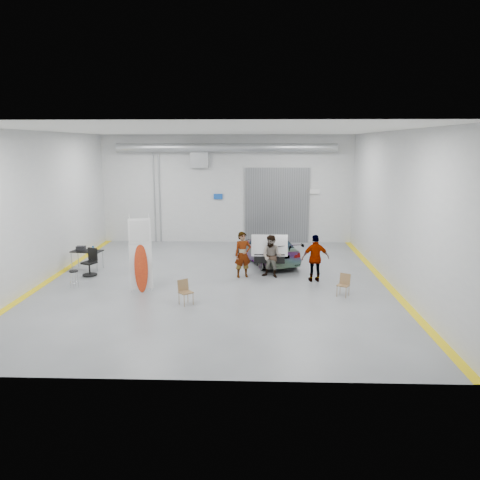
{
  "coord_description": "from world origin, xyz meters",
  "views": [
    {
      "loc": [
        1.59,
        -18.14,
        5.5
      ],
      "look_at": [
        0.95,
        1.23,
        1.5
      ],
      "focal_mm": 35.0,
      "sensor_mm": 36.0,
      "label": 1
    }
  ],
  "objects_px": {
    "folding_chair_near": "(186,297)",
    "office_chair": "(90,264)",
    "person_a": "(243,255)",
    "surfboard_display": "(139,261)",
    "person_b": "(272,256)",
    "work_table": "(85,251)",
    "person_c": "(315,258)",
    "folding_chair_far": "(343,289)",
    "sedan_car": "(268,248)",
    "shop_stool": "(74,279)"
  },
  "relations": [
    {
      "from": "person_c",
      "to": "folding_chair_far",
      "type": "height_order",
      "value": "person_c"
    },
    {
      "from": "person_b",
      "to": "office_chair",
      "type": "distance_m",
      "value": 7.72
    },
    {
      "from": "person_a",
      "to": "work_table",
      "type": "height_order",
      "value": "person_a"
    },
    {
      "from": "sedan_car",
      "to": "person_c",
      "type": "xyz_separation_m",
      "value": [
        1.85,
        -3.1,
        0.3
      ]
    },
    {
      "from": "person_a",
      "to": "folding_chair_far",
      "type": "bearing_deg",
      "value": -50.81
    },
    {
      "from": "work_table",
      "to": "person_c",
      "type": "bearing_deg",
      "value": -9.04
    },
    {
      "from": "surfboard_display",
      "to": "sedan_car",
      "type": "bearing_deg",
      "value": 28.8
    },
    {
      "from": "sedan_car",
      "to": "folding_chair_near",
      "type": "height_order",
      "value": "sedan_car"
    },
    {
      "from": "folding_chair_near",
      "to": "folding_chair_far",
      "type": "bearing_deg",
      "value": -27.93
    },
    {
      "from": "sedan_car",
      "to": "person_c",
      "type": "distance_m",
      "value": 3.62
    },
    {
      "from": "folding_chair_far",
      "to": "person_a",
      "type": "bearing_deg",
      "value": 176.56
    },
    {
      "from": "person_a",
      "to": "folding_chair_far",
      "type": "relative_size",
      "value": 2.33
    },
    {
      "from": "person_c",
      "to": "work_table",
      "type": "bearing_deg",
      "value": -16.61
    },
    {
      "from": "person_a",
      "to": "surfboard_display",
      "type": "bearing_deg",
      "value": -168.63
    },
    {
      "from": "office_chair",
      "to": "folding_chair_far",
      "type": "bearing_deg",
      "value": 10.68
    },
    {
      "from": "shop_stool",
      "to": "work_table",
      "type": "height_order",
      "value": "work_table"
    },
    {
      "from": "person_c",
      "to": "surfboard_display",
      "type": "xyz_separation_m",
      "value": [
        -6.78,
        -1.62,
        0.24
      ]
    },
    {
      "from": "person_c",
      "to": "folding_chair_near",
      "type": "relative_size",
      "value": 2.22
    },
    {
      "from": "folding_chair_near",
      "to": "office_chair",
      "type": "relative_size",
      "value": 0.76
    },
    {
      "from": "person_c",
      "to": "shop_stool",
      "type": "distance_m",
      "value": 9.56
    },
    {
      "from": "sedan_car",
      "to": "person_a",
      "type": "height_order",
      "value": "person_a"
    },
    {
      "from": "office_chair",
      "to": "person_a",
      "type": "bearing_deg",
      "value": 23.81
    },
    {
      "from": "shop_stool",
      "to": "surfboard_display",
      "type": "bearing_deg",
      "value": -9.24
    },
    {
      "from": "sedan_car",
      "to": "office_chair",
      "type": "distance_m",
      "value": 8.02
    },
    {
      "from": "office_chair",
      "to": "person_b",
      "type": "bearing_deg",
      "value": 23.88
    },
    {
      "from": "person_c",
      "to": "folding_chair_near",
      "type": "height_order",
      "value": "person_c"
    },
    {
      "from": "sedan_car",
      "to": "folding_chair_far",
      "type": "bearing_deg",
      "value": 97.44
    },
    {
      "from": "sedan_car",
      "to": "shop_stool",
      "type": "relative_size",
      "value": 6.64
    },
    {
      "from": "person_c",
      "to": "folding_chair_far",
      "type": "xyz_separation_m",
      "value": [
        0.79,
        -1.9,
        -0.71
      ]
    },
    {
      "from": "folding_chair_far",
      "to": "office_chair",
      "type": "distance_m",
      "value": 10.54
    },
    {
      "from": "person_b",
      "to": "folding_chair_near",
      "type": "distance_m",
      "value": 4.72
    },
    {
      "from": "sedan_car",
      "to": "work_table",
      "type": "bearing_deg",
      "value": -9.98
    },
    {
      "from": "person_c",
      "to": "surfboard_display",
      "type": "distance_m",
      "value": 6.97
    },
    {
      "from": "person_b",
      "to": "folding_chair_far",
      "type": "xyz_separation_m",
      "value": [
        2.53,
        -2.42,
        -0.64
      ]
    },
    {
      "from": "person_b",
      "to": "person_c",
      "type": "distance_m",
      "value": 1.82
    },
    {
      "from": "sedan_car",
      "to": "person_a",
      "type": "bearing_deg",
      "value": 46.39
    },
    {
      "from": "person_a",
      "to": "surfboard_display",
      "type": "relative_size",
      "value": 0.65
    },
    {
      "from": "person_b",
      "to": "shop_stool",
      "type": "distance_m",
      "value": 7.93
    },
    {
      "from": "sedan_car",
      "to": "person_b",
      "type": "relative_size",
      "value": 2.53
    },
    {
      "from": "surfboard_display",
      "to": "shop_stool",
      "type": "relative_size",
      "value": 4.34
    },
    {
      "from": "surfboard_display",
      "to": "folding_chair_far",
      "type": "height_order",
      "value": "surfboard_display"
    },
    {
      "from": "work_table",
      "to": "office_chair",
      "type": "relative_size",
      "value": 1.23
    },
    {
      "from": "person_a",
      "to": "work_table",
      "type": "distance_m",
      "value": 7.13
    },
    {
      "from": "person_c",
      "to": "work_table",
      "type": "xyz_separation_m",
      "value": [
        -10.0,
        1.59,
        -0.13
      ]
    },
    {
      "from": "folding_chair_far",
      "to": "folding_chair_near",
      "type": "bearing_deg",
      "value": -139.62
    },
    {
      "from": "surfboard_display",
      "to": "work_table",
      "type": "height_order",
      "value": "surfboard_display"
    },
    {
      "from": "work_table",
      "to": "folding_chair_near",
      "type": "bearing_deg",
      "value": -41.55
    },
    {
      "from": "person_c",
      "to": "folding_chair_far",
      "type": "bearing_deg",
      "value": 105.02
    },
    {
      "from": "shop_stool",
      "to": "work_table",
      "type": "distance_m",
      "value": 2.87
    },
    {
      "from": "shop_stool",
      "to": "folding_chair_near",
      "type": "bearing_deg",
      "value": -21.25
    }
  ]
}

